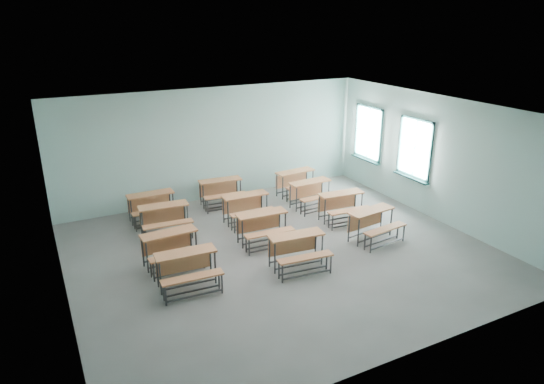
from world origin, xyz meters
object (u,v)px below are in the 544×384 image
(desk_unit_r0c2, at_px, (374,221))
(desk_unit_r3c0, at_px, (152,203))
(desk_unit_r1c2, at_px, (343,203))
(desk_unit_r2c1, at_px, (247,205))
(desk_unit_r0c0, at_px, (187,265))
(desk_unit_r3c1, at_px, (222,189))
(desk_unit_r3c2, at_px, (297,180))
(desk_unit_r0c1, at_px, (298,247))
(desk_unit_r1c1, at_px, (263,224))
(desk_unit_r2c2, at_px, (312,190))
(desk_unit_r1c0, at_px, (171,244))
(desk_unit_r2c0, at_px, (165,216))

(desk_unit_r0c2, distance_m, desk_unit_r3c0, 5.60)
(desk_unit_r1c2, bearing_deg, desk_unit_r2c1, 160.54)
(desk_unit_r2c1, distance_m, desk_unit_r3c0, 2.45)
(desk_unit_r0c0, distance_m, desk_unit_r3c1, 4.38)
(desk_unit_r2c1, height_order, desk_unit_r3c2, same)
(desk_unit_r0c1, relative_size, desk_unit_r3c1, 1.01)
(desk_unit_r0c1, bearing_deg, desk_unit_r3c2, 66.13)
(desk_unit_r1c1, relative_size, desk_unit_r2c1, 1.03)
(desk_unit_r1c2, bearing_deg, desk_unit_r1c1, -169.00)
(desk_unit_r2c2, bearing_deg, desk_unit_r1c0, -164.83)
(desk_unit_r0c0, xyz_separation_m, desk_unit_r0c1, (2.31, -0.29, 0.00))
(desk_unit_r0c2, height_order, desk_unit_r2c1, same)
(desk_unit_r0c0, height_order, desk_unit_r2c2, same)
(desk_unit_r2c1, bearing_deg, desk_unit_r3c1, 95.94)
(desk_unit_r1c0, height_order, desk_unit_r3c2, same)
(desk_unit_r2c0, xyz_separation_m, desk_unit_r3c2, (4.20, 0.90, 0.00))
(desk_unit_r2c0, relative_size, desk_unit_r2c2, 1.01)
(desk_unit_r0c2, bearing_deg, desk_unit_r1c1, 149.39)
(desk_unit_r2c0, bearing_deg, desk_unit_r3c0, 98.65)
(desk_unit_r1c0, xyz_separation_m, desk_unit_r1c1, (2.21, 0.07, 0.00))
(desk_unit_r2c2, bearing_deg, desk_unit_r3c1, 146.17)
(desk_unit_r1c2, xyz_separation_m, desk_unit_r3c2, (-0.11, 2.16, 0.00))
(desk_unit_r2c2, relative_size, desk_unit_r3c0, 1.04)
(desk_unit_r0c2, distance_m, desk_unit_r2c0, 5.00)
(desk_unit_r0c2, xyz_separation_m, desk_unit_r3c2, (-0.10, 3.45, 0.00))
(desk_unit_r0c0, xyz_separation_m, desk_unit_r1c1, (2.18, 1.10, 0.00))
(desk_unit_r3c2, bearing_deg, desk_unit_r3c1, 168.06)
(desk_unit_r1c2, xyz_separation_m, desk_unit_r2c0, (-4.31, 1.26, 0.00))
(desk_unit_r3c2, bearing_deg, desk_unit_r3c0, 174.06)
(desk_unit_r1c1, height_order, desk_unit_r2c1, same)
(desk_unit_r1c0, height_order, desk_unit_r1c2, same)
(desk_unit_r2c1, relative_size, desk_unit_r2c2, 0.97)
(desk_unit_r3c1, bearing_deg, desk_unit_r1c1, -86.04)
(desk_unit_r0c0, bearing_deg, desk_unit_r0c2, 4.39)
(desk_unit_r3c2, bearing_deg, desk_unit_r0c1, -125.00)
(desk_unit_r0c0, height_order, desk_unit_r2c1, same)
(desk_unit_r0c1, bearing_deg, desk_unit_r1c2, 41.68)
(desk_unit_r3c2, bearing_deg, desk_unit_r0c2, -93.69)
(desk_unit_r0c1, bearing_deg, desk_unit_r1c0, 156.31)
(desk_unit_r0c0, distance_m, desk_unit_r0c2, 4.58)
(desk_unit_r1c0, distance_m, desk_unit_r1c1, 2.21)
(desk_unit_r0c1, xyz_separation_m, desk_unit_r3c1, (-0.10, 4.08, 0.00))
(desk_unit_r1c1, bearing_deg, desk_unit_r1c2, 9.16)
(desk_unit_r1c0, height_order, desk_unit_r1c1, same)
(desk_unit_r1c0, height_order, desk_unit_r2c0, same)
(desk_unit_r2c0, bearing_deg, desk_unit_r3c1, 35.54)
(desk_unit_r2c1, relative_size, desk_unit_r3c2, 0.95)
(desk_unit_r2c2, xyz_separation_m, desk_unit_r3c2, (0.11, 1.00, 0.00))
(desk_unit_r0c2, height_order, desk_unit_r3c0, same)
(desk_unit_r0c0, height_order, desk_unit_r1c1, same)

